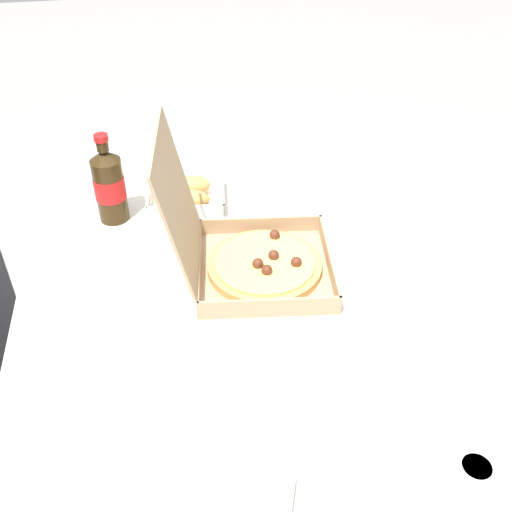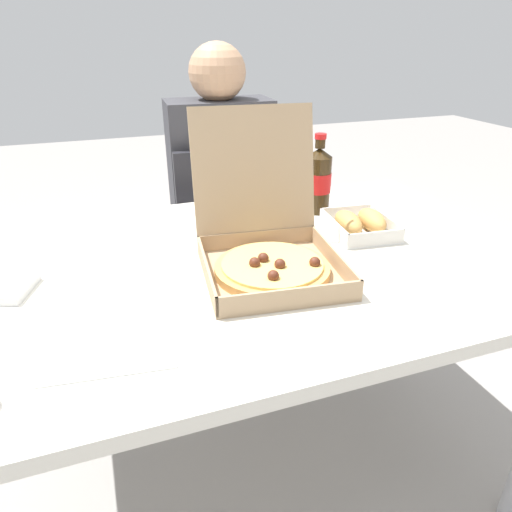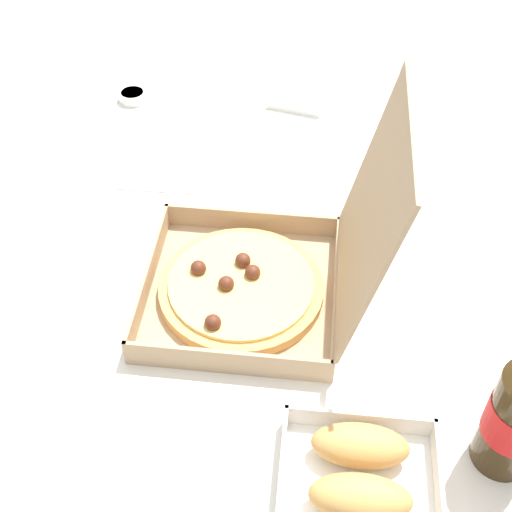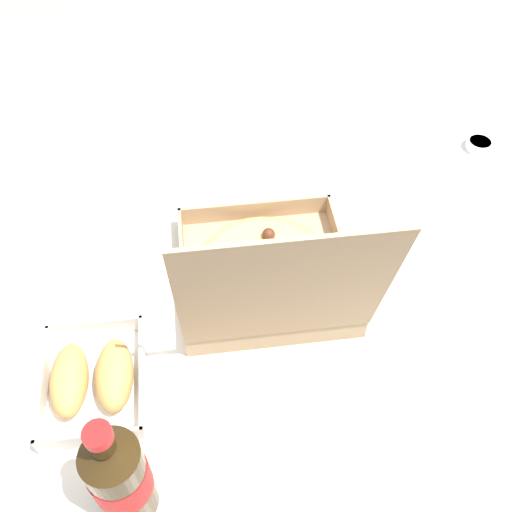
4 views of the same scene
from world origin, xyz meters
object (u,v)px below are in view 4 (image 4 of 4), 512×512
object	(u,v)px
bread_side_box	(93,379)
paper_menu	(412,187)
pizza_box_open	(268,274)
cola_bottle	(119,476)
dipping_sauce_cup	(479,144)

from	to	relation	value
bread_side_box	paper_menu	distance (m)	0.71
pizza_box_open	cola_bottle	world-z (taller)	pizza_box_open
cola_bottle	bread_side_box	bearing A→B (deg)	-78.81
cola_bottle	paper_menu	size ratio (longest dim) A/B	1.07
pizza_box_open	bread_side_box	xyz separation A→B (m)	(0.30, 0.11, -0.02)
cola_bottle	paper_menu	xyz separation A→B (m)	(-0.61, -0.47, -0.09)
paper_menu	dipping_sauce_cup	distance (m)	0.20
cola_bottle	dipping_sauce_cup	size ratio (longest dim) A/B	4.00
cola_bottle	dipping_sauce_cup	xyz separation A→B (m)	(-0.80, -0.55, -0.08)
paper_menu	dipping_sauce_cup	size ratio (longest dim) A/B	3.75
pizza_box_open	bread_side_box	size ratio (longest dim) A/B	1.86
cola_bottle	dipping_sauce_cup	bearing A→B (deg)	-145.36
paper_menu	bread_side_box	bearing A→B (deg)	31.07
bread_side_box	paper_menu	size ratio (longest dim) A/B	0.98
bread_side_box	dipping_sauce_cup	world-z (taller)	bread_side_box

